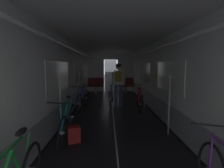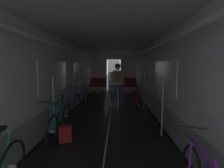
% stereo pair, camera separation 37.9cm
% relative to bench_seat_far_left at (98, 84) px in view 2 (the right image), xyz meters
% --- Properties ---
extents(train_car_shell, '(3.14, 12.34, 2.57)m').
position_rel_bench_seat_far_left_xyz_m(train_car_shell, '(0.90, -4.47, 1.13)').
color(train_car_shell, black).
rests_on(train_car_shell, ground).
extents(bench_seat_far_left, '(0.98, 0.51, 0.95)m').
position_rel_bench_seat_far_left_xyz_m(bench_seat_far_left, '(0.00, 0.00, 0.00)').
color(bench_seat_far_left, gray).
rests_on(bench_seat_far_left, ground).
extents(bench_seat_far_right, '(0.98, 0.51, 0.95)m').
position_rel_bench_seat_far_left_xyz_m(bench_seat_far_right, '(1.80, 0.00, 0.00)').
color(bench_seat_far_right, gray).
rests_on(bench_seat_far_right, ground).
extents(bicycle_teal, '(0.44, 1.69, 0.95)m').
position_rel_bench_seat_far_left_xyz_m(bicycle_teal, '(-0.18, -6.12, -0.19)').
color(bicycle_teal, black).
rests_on(bicycle_teal, ground).
extents(bicycle_red, '(0.44, 1.69, 0.95)m').
position_rel_bench_seat_far_left_xyz_m(bicycle_red, '(1.89, -3.79, -0.19)').
color(bicycle_red, black).
rests_on(bicycle_red, ground).
extents(bicycle_blue, '(0.45, 1.69, 0.94)m').
position_rel_bench_seat_far_left_xyz_m(bicycle_blue, '(-0.22, -3.64, -0.18)').
color(bicycle_blue, black).
rests_on(bicycle_blue, ground).
extents(person_cyclist_aisle, '(0.54, 0.40, 1.73)m').
position_rel_bench_seat_far_left_xyz_m(person_cyclist_aisle, '(1.15, -3.21, 0.50)').
color(person_cyclist_aisle, '#384C75').
rests_on(person_cyclist_aisle, ground).
extents(bicycle_silver_in_aisle, '(0.44, 1.69, 0.95)m').
position_rel_bench_seat_far_left_xyz_m(bicycle_silver_in_aisle, '(0.86, -2.95, -0.18)').
color(bicycle_silver_in_aisle, black).
rests_on(bicycle_silver_in_aisle, ground).
extents(backpack_on_floor, '(0.31, 0.27, 0.34)m').
position_rel_bench_seat_far_left_xyz_m(backpack_on_floor, '(0.00, -6.33, -0.40)').
color(backpack_on_floor, maroon).
rests_on(backpack_on_floor, ground).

